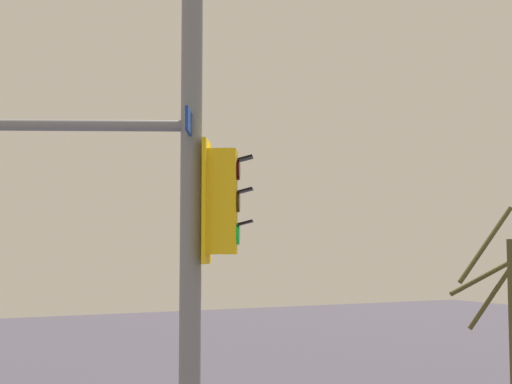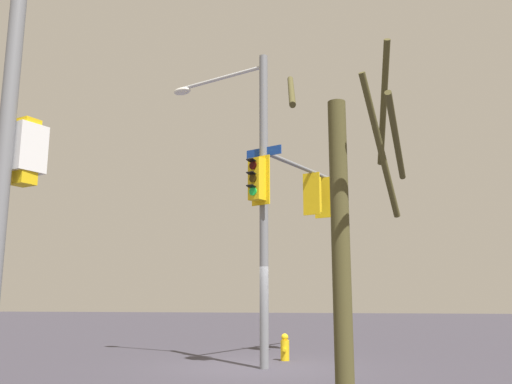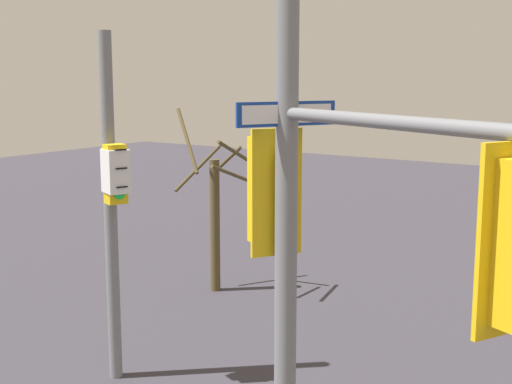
% 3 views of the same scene
% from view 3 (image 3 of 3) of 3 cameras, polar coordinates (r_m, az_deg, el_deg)
% --- Properties ---
extents(main_signal_pole_assembly, '(5.10, 5.18, 8.26)m').
position_cam_3_polar(main_signal_pole_assembly, '(6.15, 9.21, -0.89)').
color(main_signal_pole_assembly, slate).
rests_on(main_signal_pole_assembly, ground).
extents(secondary_pole_assembly, '(0.79, 0.58, 6.70)m').
position_cam_3_polar(secondary_pole_assembly, '(13.39, -11.60, -0.25)').
color(secondary_pole_assembly, slate).
rests_on(secondary_pole_assembly, ground).
extents(bare_tree_across_street, '(2.15, 2.12, 5.01)m').
position_cam_3_polar(bare_tree_across_street, '(19.04, -3.34, -1.50)').
color(bare_tree_across_street, '#4F4327').
rests_on(bare_tree_across_street, ground).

